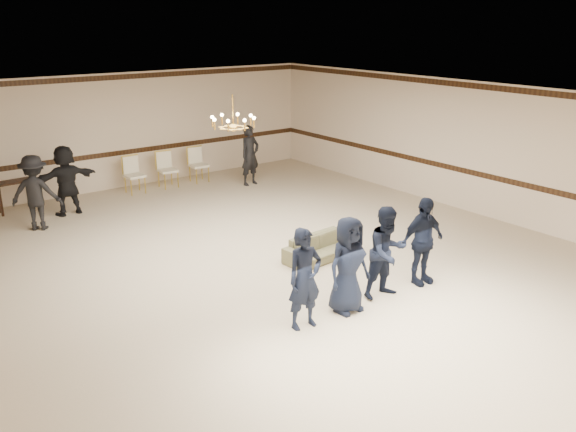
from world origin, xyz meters
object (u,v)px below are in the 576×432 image
object	(u,v)px
chandelier	(233,111)
boy_d	(422,241)
console_table	(18,196)
adult_left	(36,193)
banquet_chair_mid	(168,170)
boy_a	(305,279)
boy_c	(387,252)
boy_b	(348,265)
adult_right	(250,155)
banquet_chair_left	(134,175)
settee	(322,247)
banquet_chair_right	(199,165)
adult_mid	(66,180)

from	to	relation	value
chandelier	boy_d	xyz separation A→B (m)	(1.75, -3.49, -2.06)
console_table	adult_left	bearing A→B (deg)	-93.38
console_table	banquet_chair_mid	bearing A→B (deg)	-7.80
boy_a	adult_left	xyz separation A→B (m)	(-2.02, 7.22, 0.05)
boy_a	boy_c	world-z (taller)	same
boy_a	console_table	bearing A→B (deg)	107.29
boy_a	boy_b	distance (m)	0.90
banquet_chair_mid	boy_c	bearing A→B (deg)	-86.10
adult_right	banquet_chair_left	bearing A→B (deg)	151.70
settee	banquet_chair_right	bearing A→B (deg)	78.05
adult_left	boy_b	bearing A→B (deg)	144.81
adult_left	settee	bearing A→B (deg)	160.33
boy_d	banquet_chair_mid	xyz separation A→B (m)	(-0.77, 8.68, -0.31)
boy_d	banquet_chair_left	size ratio (longest dim) A/B	1.61
boy_b	adult_right	world-z (taller)	adult_right
settee	adult_left	world-z (taller)	adult_left
boy_c	adult_left	size ratio (longest dim) A/B	0.94
settee	banquet_chair_left	size ratio (longest dim) A/B	1.61
chandelier	boy_a	world-z (taller)	chandelier
settee	banquet_chair_mid	world-z (taller)	banquet_chair_mid
adult_left	adult_mid	bearing A→B (deg)	-109.36
boy_c	settee	world-z (taller)	boy_c
boy_b	adult_mid	distance (m)	8.17
chandelier	adult_left	distance (m)	5.18
chandelier	adult_left	world-z (taller)	chandelier
adult_mid	boy_c	bearing A→B (deg)	107.66
boy_b	console_table	bearing A→B (deg)	107.17
adult_mid	banquet_chair_left	size ratio (longest dim) A/B	1.71
console_table	boy_c	bearing A→B (deg)	-71.39
boy_c	banquet_chair_mid	bearing A→B (deg)	93.82
boy_d	adult_left	xyz separation A→B (m)	(-4.72, 7.22, 0.05)
banquet_chair_right	adult_left	bearing A→B (deg)	-160.79
boy_c	banquet_chair_left	distance (m)	8.72
banquet_chair_left	adult_left	bearing A→B (deg)	-157.21
boy_b	banquet_chair_right	bearing A→B (deg)	75.50
boy_d	adult_mid	world-z (taller)	adult_mid
adult_right	banquet_chair_left	xyz separation A→B (m)	(-3.05, 1.16, -0.36)
boy_a	banquet_chair_right	xyz separation A→B (m)	(2.93, 8.68, -0.31)
chandelier	settee	xyz separation A→B (m)	(1.07, -1.52, -2.64)
adult_mid	banquet_chair_mid	size ratio (longest dim) A/B	1.71
chandelier	banquet_chair_left	world-z (taller)	chandelier
boy_d	console_table	size ratio (longest dim) A/B	1.70
adult_left	banquet_chair_mid	size ratio (longest dim) A/B	1.71
banquet_chair_right	banquet_chair_mid	bearing A→B (deg)	-177.19
boy_d	boy_b	bearing A→B (deg)	-175.24
adult_right	banquet_chair_mid	distance (m)	2.38
settee	banquet_chair_mid	bearing A→B (deg)	86.54
boy_a	banquet_chair_right	bearing A→B (deg)	75.50
chandelier	adult_mid	size ratio (longest dim) A/B	0.54
boy_d	console_table	distance (m)	10.08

